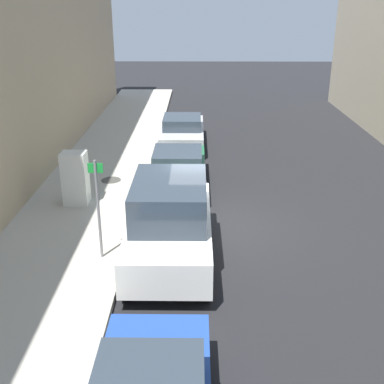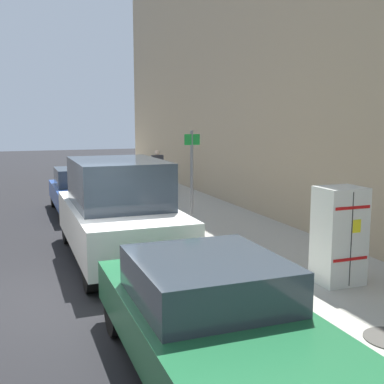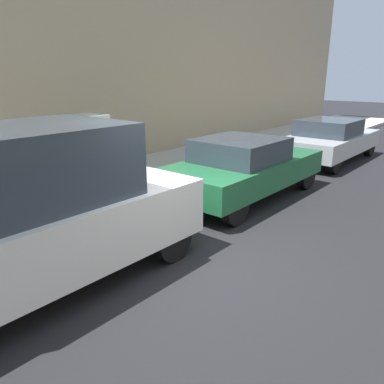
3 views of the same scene
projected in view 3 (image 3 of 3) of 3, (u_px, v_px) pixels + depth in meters
ground_plane at (194, 262)px, 5.71m from camera, size 80.00×80.00×0.00m
sidewalk_slab at (50, 201)px, 8.25m from camera, size 3.66×44.00×0.16m
discarded_refrigerator at (92, 150)px, 9.05m from camera, size 0.76×0.64×1.68m
manhole_cover at (173, 172)px, 10.35m from camera, size 0.70×0.70×0.02m
parked_van_white at (24, 213)px, 4.72m from camera, size 2.02×4.72×2.14m
parked_sedan_green at (243, 167)px, 8.53m from camera, size 1.88×4.35×1.40m
parked_sedan_silver at (329, 139)px, 12.31m from camera, size 1.88×4.49×1.38m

